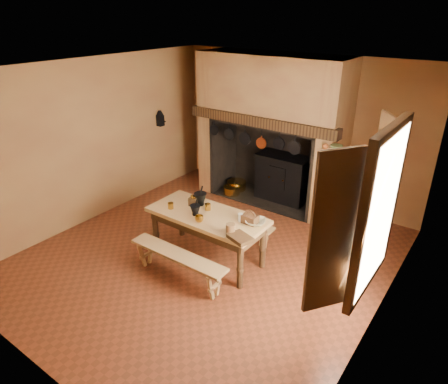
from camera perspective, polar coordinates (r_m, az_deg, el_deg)
name	(u,v)px	position (r m, az deg, el deg)	size (l,w,h in m)	color
floor	(209,256)	(6.31, -2.16, -9.08)	(5.50, 5.50, 0.00)	maroon
ceiling	(205,70)	(5.28, -2.67, 17.01)	(5.50, 5.50, 0.00)	silver
back_wall	(296,129)	(7.87, 10.20, 8.86)	(5.00, 0.02, 2.80)	olive
wall_left	(95,141)	(7.38, -17.98, 6.94)	(0.02, 5.50, 2.80)	olive
wall_right	(390,224)	(4.67, 22.58, -4.18)	(0.02, 5.50, 2.80)	olive
wall_front	(20,265)	(4.11, -27.08, -9.25)	(5.00, 0.02, 2.80)	olive
chimney_breast	(272,110)	(7.52, 6.83, 11.58)	(2.95, 0.96, 2.80)	olive
iron_range	(283,177)	(7.93, 8.46, 2.08)	(1.12, 0.55, 1.60)	black
hearth_pans	(234,187)	(8.38, 1.48, 0.72)	(0.51, 0.62, 0.20)	#B48329
hanging_pans	(255,140)	(7.24, 4.40, 7.45)	(1.92, 0.29, 0.27)	black
onion_string	(324,156)	(6.67, 14.14, 4.94)	(0.12, 0.10, 0.46)	#A4461E
herb_bunch	(335,156)	(6.60, 15.62, 5.01)	(0.20, 0.20, 0.35)	brown
window	(368,209)	(4.22, 19.88, -2.28)	(0.39, 1.75, 1.76)	white
wall_coffee_mill	(160,117)	(8.25, -9.12, 10.51)	(0.23, 0.16, 0.31)	black
work_table	(207,221)	(5.91, -2.42, -4.18)	(1.78, 0.79, 0.77)	tan
bench_front	(178,260)	(5.65, -6.60, -9.67)	(1.57, 0.27, 0.44)	tan
bench_back	(234,223)	(6.57, 1.37, -4.48)	(1.43, 0.25, 0.40)	tan
mortar_large	(200,198)	(6.07, -3.39, -0.91)	(0.19, 0.19, 0.33)	black
mortar_small	(195,210)	(5.80, -4.12, -2.52)	(0.15, 0.15, 0.26)	black
coffee_grinder	(194,201)	(6.08, -4.33, -1.25)	(0.18, 0.15, 0.20)	#342310
brass_mug_a	(171,206)	(6.03, -7.63, -1.95)	(0.08, 0.08, 0.09)	#B48329
brass_mug_b	(208,207)	(5.94, -2.33, -2.14)	(0.09, 0.09, 0.10)	#B48329
mixing_bowl	(255,222)	(5.58, 4.50, -4.27)	(0.28, 0.28, 0.07)	#BAB48F
stoneware_crock	(230,229)	(5.31, 0.93, -5.34)	(0.12, 0.12, 0.15)	brown
glass_jar	(240,218)	(5.62, 2.35, -3.67)	(0.07, 0.07, 0.12)	beige
wicker_basket	(250,219)	(5.59, 3.75, -3.82)	(0.22, 0.16, 0.21)	#522B18
wooden_tray	(240,238)	(5.22, 2.33, -6.57)	(0.32, 0.23, 0.05)	#342310
brass_cup	(199,219)	(5.63, -3.56, -3.83)	(0.12, 0.12, 0.10)	#B48329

